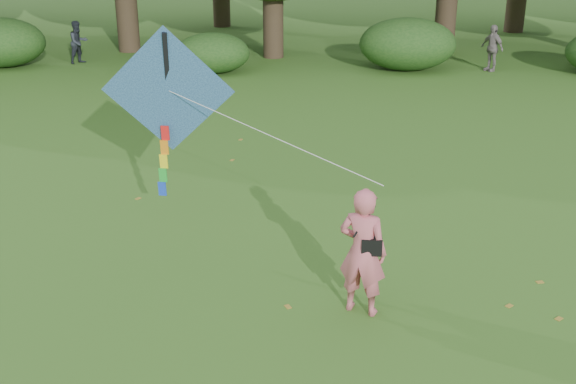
{
  "coord_description": "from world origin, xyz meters",
  "views": [
    {
      "loc": [
        -0.23,
        -8.48,
        5.73
      ],
      "look_at": [
        -0.67,
        2.0,
        1.5
      ],
      "focal_mm": 45.0,
      "sensor_mm": 36.0,
      "label": 1
    }
  ],
  "objects_px": {
    "bystander_left": "(78,42)",
    "bystander_right": "(492,48)",
    "man_kite_flyer": "(363,252)",
    "flying_kite": "(168,93)"
  },
  "relations": [
    {
      "from": "bystander_right",
      "to": "flying_kite",
      "type": "xyz_separation_m",
      "value": [
        -8.78,
        -14.54,
        1.9
      ]
    },
    {
      "from": "bystander_left",
      "to": "bystander_right",
      "type": "bearing_deg",
      "value": -53.6
    },
    {
      "from": "man_kite_flyer",
      "to": "bystander_right",
      "type": "xyz_separation_m",
      "value": [
        5.57,
        16.87,
        -0.16
      ]
    },
    {
      "from": "man_kite_flyer",
      "to": "bystander_right",
      "type": "height_order",
      "value": "man_kite_flyer"
    },
    {
      "from": "bystander_left",
      "to": "flying_kite",
      "type": "height_order",
      "value": "flying_kite"
    },
    {
      "from": "flying_kite",
      "to": "bystander_right",
      "type": "bearing_deg",
      "value": 58.89
    },
    {
      "from": "bystander_left",
      "to": "flying_kite",
      "type": "xyz_separation_m",
      "value": [
        6.55,
        -15.22,
        1.93
      ]
    },
    {
      "from": "man_kite_flyer",
      "to": "flying_kite",
      "type": "bearing_deg",
      "value": -14.07
    },
    {
      "from": "bystander_left",
      "to": "flying_kite",
      "type": "relative_size",
      "value": 0.35
    },
    {
      "from": "man_kite_flyer",
      "to": "bystander_left",
      "type": "relative_size",
      "value": 1.24
    }
  ]
}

